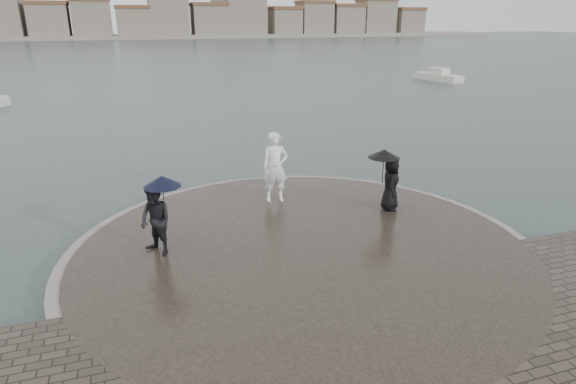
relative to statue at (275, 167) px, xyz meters
name	(u,v)px	position (x,y,z in m)	size (l,w,h in m)	color
ground	(362,335)	(-0.29, -7.01, -1.51)	(400.00, 400.00, 0.00)	#2B3835
kerb_ring	(303,253)	(-0.29, -3.51, -1.35)	(12.50, 12.50, 0.32)	gray
quay_tip	(303,252)	(-0.29, -3.51, -1.33)	(11.90, 11.90, 0.36)	#2D261E
statue	(275,167)	(0.00, 0.00, 0.00)	(0.84, 0.55, 2.30)	white
visitor_left	(157,213)	(-3.93, -2.69, -0.06)	(1.27, 1.14, 2.04)	black
visitor_right	(389,176)	(3.14, -1.85, -0.05)	(1.18, 1.09, 1.95)	black
far_skyline	(112,20)	(-6.58, 153.69, 4.10)	(260.00, 20.00, 37.00)	gray
boats	(243,87)	(5.52, 28.14, -1.13)	(45.81, 6.96, 1.50)	beige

